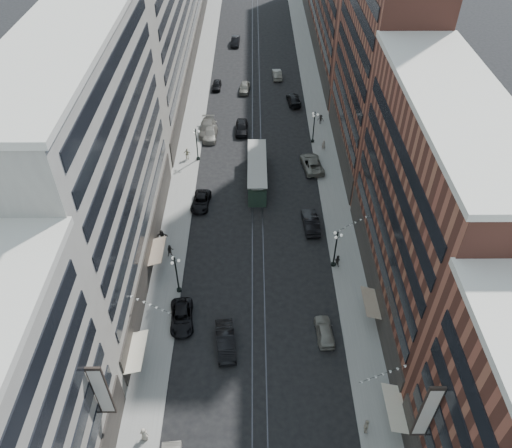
{
  "coord_description": "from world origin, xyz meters",
  "views": [
    {
      "loc": [
        -0.47,
        -10.27,
        44.4
      ],
      "look_at": [
        -0.23,
        34.17,
        5.0
      ],
      "focal_mm": 35.0,
      "sensor_mm": 36.0,
      "label": 1
    }
  ],
  "objects_px": {
    "car_5": "(226,341)",
    "pedestrian_2": "(170,251)",
    "streetcar": "(257,173)",
    "car_2": "(182,317)",
    "car_10": "(311,222)",
    "lamppost_sw_mid": "(197,143)",
    "car_9": "(217,85)",
    "car_12": "(294,100)",
    "pedestrian_8": "(323,145)",
    "lamppost_se_far": "(336,248)",
    "pedestrian_4": "(366,426)",
    "pedestrian_6": "(187,154)",
    "pedestrian_1": "(144,434)",
    "car_extra_1": "(207,128)",
    "car_8": "(210,133)",
    "car_14": "(277,74)",
    "pedestrian_5": "(162,236)",
    "lamppost_se_mid": "(314,126)",
    "car_13": "(242,127)",
    "car_4": "(325,331)",
    "car_extra_0": "(245,88)",
    "car_7": "(201,201)",
    "car_extra_2": "(236,41)",
    "lamppost_sw_far": "(177,273)",
    "car_11": "(312,164)"
  },
  "relations": [
    {
      "from": "car_4",
      "to": "car_12",
      "type": "bearing_deg",
      "value": -93.3
    },
    {
      "from": "lamppost_sw_mid",
      "to": "car_9",
      "type": "relative_size",
      "value": 1.37
    },
    {
      "from": "car_10",
      "to": "car_14",
      "type": "distance_m",
      "value": 44.92
    },
    {
      "from": "streetcar",
      "to": "car_9",
      "type": "xyz_separation_m",
      "value": [
        -7.59,
        30.11,
        -0.89
      ]
    },
    {
      "from": "car_13",
      "to": "car_extra_0",
      "type": "distance_m",
      "value": 14.8
    },
    {
      "from": "pedestrian_8",
      "to": "car_extra_1",
      "type": "height_order",
      "value": "pedestrian_8"
    },
    {
      "from": "car_2",
      "to": "pedestrian_2",
      "type": "bearing_deg",
      "value": 97.91
    },
    {
      "from": "car_7",
      "to": "car_13",
      "type": "bearing_deg",
      "value": 79.68
    },
    {
      "from": "car_14",
      "to": "car_11",
      "type": "bearing_deg",
      "value": 94.67
    },
    {
      "from": "car_13",
      "to": "pedestrian_8",
      "type": "relative_size",
      "value": 2.88
    },
    {
      "from": "lamppost_sw_far",
      "to": "car_13",
      "type": "height_order",
      "value": "lamppost_sw_far"
    },
    {
      "from": "car_2",
      "to": "car_13",
      "type": "relative_size",
      "value": 1.02
    },
    {
      "from": "lamppost_sw_far",
      "to": "car_11",
      "type": "relative_size",
      "value": 0.9
    },
    {
      "from": "lamppost_se_far",
      "to": "car_extra_0",
      "type": "bearing_deg",
      "value": 103.87
    },
    {
      "from": "pedestrian_1",
      "to": "car_extra_1",
      "type": "height_order",
      "value": "pedestrian_1"
    },
    {
      "from": "pedestrian_8",
      "to": "car_extra_2",
      "type": "bearing_deg",
      "value": -76.94
    },
    {
      "from": "streetcar",
      "to": "pedestrian_1",
      "type": "distance_m",
      "value": 40.2
    },
    {
      "from": "car_4",
      "to": "car_12",
      "type": "relative_size",
      "value": 0.8
    },
    {
      "from": "lamppost_sw_mid",
      "to": "lamppost_sw_far",
      "type": "bearing_deg",
      "value": -90.0
    },
    {
      "from": "car_2",
      "to": "car_9",
      "type": "distance_m",
      "value": 55.81
    },
    {
      "from": "car_9",
      "to": "car_13",
      "type": "height_order",
      "value": "car_13"
    },
    {
      "from": "car_5",
      "to": "car_10",
      "type": "relative_size",
      "value": 0.99
    },
    {
      "from": "car_2",
      "to": "car_9",
      "type": "relative_size",
      "value": 1.3
    },
    {
      "from": "car_12",
      "to": "car_2",
      "type": "bearing_deg",
      "value": 67.34
    },
    {
      "from": "car_12",
      "to": "pedestrian_5",
      "type": "bearing_deg",
      "value": 57.02
    },
    {
      "from": "car_10",
      "to": "car_extra_1",
      "type": "height_order",
      "value": "car_extra_1"
    },
    {
      "from": "car_9",
      "to": "car_11",
      "type": "height_order",
      "value": "car_11"
    },
    {
      "from": "car_5",
      "to": "pedestrian_2",
      "type": "xyz_separation_m",
      "value": [
        -7.38,
        13.29,
        0.15
      ]
    },
    {
      "from": "lamppost_se_mid",
      "to": "pedestrian_2",
      "type": "height_order",
      "value": "lamppost_se_mid"
    },
    {
      "from": "car_12",
      "to": "pedestrian_8",
      "type": "distance_m",
      "value": 16.22
    },
    {
      "from": "car_2",
      "to": "pedestrian_5",
      "type": "distance_m",
      "value": 13.35
    },
    {
      "from": "car_8",
      "to": "car_14",
      "type": "height_order",
      "value": "car_8"
    },
    {
      "from": "pedestrian_4",
      "to": "car_7",
      "type": "height_order",
      "value": "pedestrian_4"
    },
    {
      "from": "lamppost_se_far",
      "to": "car_9",
      "type": "distance_m",
      "value": 50.44
    },
    {
      "from": "car_5",
      "to": "car_13",
      "type": "distance_m",
      "value": 42.95
    },
    {
      "from": "lamppost_se_far",
      "to": "lamppost_se_mid",
      "type": "relative_size",
      "value": 1.0
    },
    {
      "from": "car_5",
      "to": "pedestrian_2",
      "type": "relative_size",
      "value": 3.04
    },
    {
      "from": "pedestrian_5",
      "to": "car_2",
      "type": "bearing_deg",
      "value": -72.78
    },
    {
      "from": "car_4",
      "to": "car_12",
      "type": "xyz_separation_m",
      "value": [
        -0.09,
        51.61,
        0.04
      ]
    },
    {
      "from": "car_7",
      "to": "lamppost_sw_far",
      "type": "bearing_deg",
      "value": -89.75
    },
    {
      "from": "lamppost_se_far",
      "to": "car_7",
      "type": "bearing_deg",
      "value": 145.27
    },
    {
      "from": "pedestrian_4",
      "to": "car_8",
      "type": "height_order",
      "value": "pedestrian_4"
    },
    {
      "from": "lamppost_sw_far",
      "to": "car_2",
      "type": "height_order",
      "value": "lamppost_sw_far"
    },
    {
      "from": "car_7",
      "to": "car_8",
      "type": "height_order",
      "value": "car_8"
    },
    {
      "from": "pedestrian_4",
      "to": "car_9",
      "type": "distance_m",
      "value": 70.51
    },
    {
      "from": "streetcar",
      "to": "car_2",
      "type": "height_order",
      "value": "streetcar"
    },
    {
      "from": "lamppost_se_far",
      "to": "car_13",
      "type": "distance_m",
      "value": 33.57
    },
    {
      "from": "lamppost_sw_mid",
      "to": "car_extra_2",
      "type": "distance_m",
      "value": 46.33
    },
    {
      "from": "pedestrian_4",
      "to": "pedestrian_6",
      "type": "bearing_deg",
      "value": 33.63
    },
    {
      "from": "lamppost_sw_far",
      "to": "car_extra_1",
      "type": "xyz_separation_m",
      "value": [
        0.95,
        35.13,
        -2.2
      ]
    }
  ]
}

